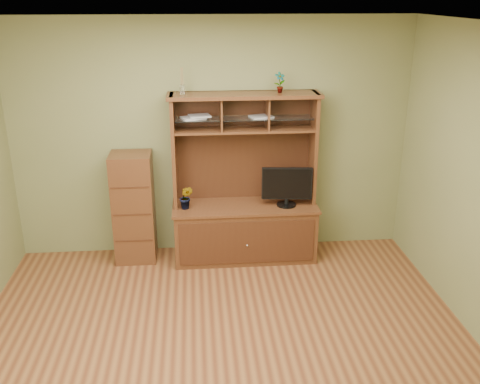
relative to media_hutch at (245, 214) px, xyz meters
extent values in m
cube|color=#5C2F1A|center=(-0.35, -1.73, -0.53)|extent=(4.50, 4.00, 0.02)
cube|color=white|center=(-0.35, -1.73, 2.19)|extent=(4.50, 4.00, 0.02)
cube|color=olive|center=(-0.35, 0.28, 0.83)|extent=(4.50, 0.02, 2.70)
cube|color=olive|center=(-0.35, -3.74, 0.83)|extent=(4.50, 0.02, 2.70)
cube|color=#462614|center=(0.00, -0.02, -0.21)|extent=(1.60, 0.55, 0.62)
cube|color=#381B0F|center=(0.00, -0.30, -0.21)|extent=(1.50, 0.01, 0.50)
sphere|color=silver|center=(0.00, -0.32, -0.24)|extent=(0.02, 0.02, 0.02)
cube|color=#462614|center=(0.00, -0.02, 0.11)|extent=(1.64, 0.59, 0.03)
cube|color=#462614|center=(-0.78, 0.08, 0.75)|extent=(0.04, 0.35, 1.25)
cube|color=#462614|center=(0.78, 0.08, 0.75)|extent=(0.04, 0.35, 1.25)
cube|color=#381B0F|center=(0.00, 0.24, 0.75)|extent=(1.52, 0.02, 1.25)
cube|color=#462614|center=(0.00, 0.08, 1.36)|extent=(1.66, 0.40, 0.04)
cube|color=#462614|center=(0.00, 0.08, 0.98)|extent=(1.52, 0.32, 0.02)
cube|color=#462614|center=(-0.25, 0.08, 1.16)|extent=(0.02, 0.31, 0.35)
cube|color=#462614|center=(0.25, 0.08, 1.16)|extent=(0.02, 0.31, 0.35)
cube|color=silver|center=(0.00, 0.07, 1.11)|extent=(1.50, 0.27, 0.01)
cylinder|color=black|center=(0.47, -0.08, 0.14)|extent=(0.22, 0.22, 0.02)
cylinder|color=black|center=(0.47, -0.08, 0.18)|extent=(0.04, 0.04, 0.07)
cube|color=black|center=(0.47, -0.08, 0.39)|extent=(0.56, 0.10, 0.36)
imported|color=#296021|center=(-0.66, -0.08, 0.26)|extent=(0.18, 0.16, 0.27)
imported|color=#276222|center=(0.38, 0.08, 1.49)|extent=(0.13, 0.10, 0.22)
cylinder|color=silver|center=(-0.66, 0.08, 1.43)|extent=(0.06, 0.06, 0.10)
cylinder|color=#977A4B|center=(-0.66, 0.08, 1.57)|extent=(0.04, 0.04, 0.18)
cube|color=#A4A4A9|center=(-0.56, 0.08, 1.12)|extent=(0.29, 0.25, 0.02)
cube|color=#A4A4A9|center=(-0.49, 0.08, 1.14)|extent=(0.25, 0.21, 0.02)
cube|color=#A4A4A9|center=(0.18, 0.08, 1.12)|extent=(0.28, 0.24, 0.02)
cube|color=#462614|center=(-1.26, 0.05, 0.11)|extent=(0.45, 0.41, 1.26)
cube|color=#381B0F|center=(-1.26, -0.16, -0.21)|extent=(0.41, 0.01, 0.02)
cube|color=#381B0F|center=(-1.26, -0.16, 0.11)|extent=(0.41, 0.01, 0.01)
cube|color=#381B0F|center=(-1.26, -0.16, 0.43)|extent=(0.41, 0.01, 0.01)
camera|label=1|loc=(-0.55, -5.63, 2.40)|focal=40.00mm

